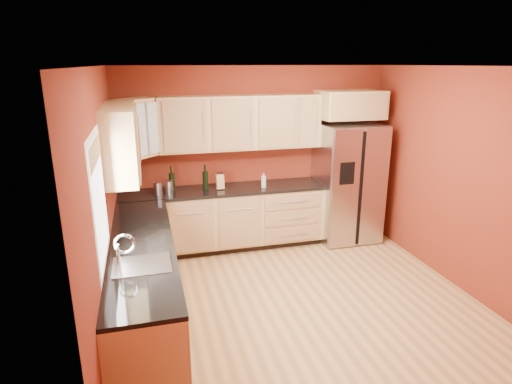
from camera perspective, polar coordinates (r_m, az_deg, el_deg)
The scene contains 23 objects.
floor at distance 5.09m, azimuth 5.82°, elevation -14.36°, with size 4.00×4.00×0.00m, color olive.
ceiling at distance 4.36m, azimuth 6.86°, elevation 16.33°, with size 4.00×4.00×0.00m, color white.
wall_back at distance 6.40m, azimuth -0.13°, elevation 4.84°, with size 4.00×0.04×2.60m, color maroon.
wall_front at distance 2.92m, azimuth 20.73°, elevation -11.38°, with size 4.00×0.04×2.60m, color maroon.
wall_left at distance 4.29m, azimuth -19.54°, elevation -2.23°, with size 0.04×4.00×2.60m, color maroon.
wall_right at distance 5.58m, azimuth 25.84°, elevation 1.34°, with size 0.04×4.00×2.60m, color maroon.
base_cabinets_back at distance 6.25m, azimuth -4.31°, elevation -3.74°, with size 2.90×0.60×0.88m, color tan.
base_cabinets_left at distance 4.61m, azimuth -14.69°, elevation -12.12°, with size 0.60×2.80×0.88m, color tan.
countertop_back at distance 6.09m, azimuth -4.39°, elevation 0.28°, with size 2.90×0.62×0.04m, color black.
countertop_left at distance 4.41m, azimuth -15.00°, elevation -6.86°, with size 0.62×2.80×0.04m, color black.
upper_cabinets_back at distance 6.10m, azimuth -2.03°, elevation 9.23°, with size 2.30×0.33×0.75m, color tan.
upper_cabinets_left at distance 4.86m, azimuth -17.61°, elevation 6.51°, with size 0.33×1.35×0.75m, color tan.
corner_upper_cabinet at distance 5.78m, azimuth -15.64°, elevation 8.22°, with size 0.62×0.33×0.75m, color tan.
over_fridge_cabinet at distance 6.49m, azimuth 12.40°, elevation 11.32°, with size 0.92×0.60×0.40m, color tan.
refrigerator at distance 6.63m, azimuth 12.07°, elevation 1.24°, with size 0.90×0.75×1.78m, color #ACADB1.
window at distance 3.74m, azimuth -20.11°, elevation -1.01°, with size 0.03×0.90×1.00m, color white.
sink_faucet at distance 3.88m, azimuth -15.12°, elevation -7.45°, with size 0.50×0.42×0.30m, color silver, non-canonical shape.
canister_left at distance 5.91m, azimuth -12.89°, elevation 0.43°, with size 0.10×0.10×0.17m, color #ACADB1.
canister_right at distance 5.92m, azimuth -11.49°, elevation 0.63°, with size 0.11×0.11×0.18m, color #ACADB1.
wine_bottle_a at distance 5.98m, azimuth -11.15°, elevation 1.69°, with size 0.08×0.08×0.36m, color black, non-canonical shape.
wine_bottle_b at distance 6.02m, azimuth -6.77°, elevation 1.97°, with size 0.08×0.08×0.35m, color black, non-canonical shape.
knife_block at distance 6.05m, azimuth -4.80°, elevation 1.38°, with size 0.10×0.09×0.21m, color tan.
soap_dispenser at distance 6.12m, azimuth 1.02°, elevation 1.59°, with size 0.07×0.07×0.21m, color silver.
Camera 1 is at (-1.60, -4.06, 2.63)m, focal length 30.00 mm.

